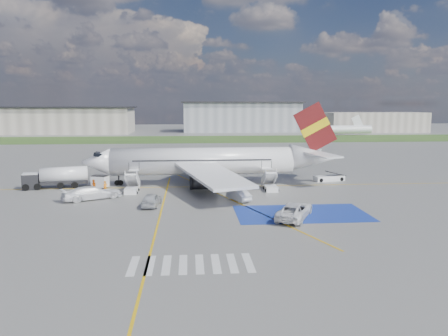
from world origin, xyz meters
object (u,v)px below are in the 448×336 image
(belt_loader, at_px, (329,178))
(airliner, at_px, (213,161))
(fuel_tanker, at_px, (56,179))
(van_white_b, at_px, (92,191))
(car_silver_b, at_px, (239,195))
(car_silver_a, at_px, (151,200))
(gpu_cart, at_px, (100,182))
(van_white_a, at_px, (295,208))

(belt_loader, bearing_deg, airliner, 171.41)
(airliner, distance_m, fuel_tanker, 22.01)
(van_white_b, bearing_deg, belt_loader, -101.43)
(car_silver_b, bearing_deg, car_silver_a, -12.33)
(gpu_cart, xyz_separation_m, car_silver_b, (18.28, -9.43, -0.14))
(gpu_cart, relative_size, belt_loader, 0.48)
(belt_loader, height_order, car_silver_b, belt_loader)
(car_silver_b, bearing_deg, van_white_b, -30.58)
(fuel_tanker, distance_m, van_white_a, 34.56)
(belt_loader, relative_size, van_white_a, 0.91)
(fuel_tanker, bearing_deg, belt_loader, -7.92)
(belt_loader, xyz_separation_m, car_silver_b, (-15.27, -12.57, 0.29))
(car_silver_a, relative_size, van_white_a, 0.79)
(belt_loader, height_order, car_silver_a, car_silver_a)
(car_silver_a, distance_m, van_white_a, 16.37)
(car_silver_a, xyz_separation_m, van_white_b, (-7.54, 4.22, 0.30))
(van_white_a, bearing_deg, airliner, -43.68)
(belt_loader, xyz_separation_m, car_silver_a, (-25.53, -14.62, 0.39))
(van_white_a, distance_m, van_white_b, 24.98)
(gpu_cart, xyz_separation_m, van_white_a, (23.08, -17.87, 0.26))
(airliner, height_order, car_silver_a, airliner)
(airliner, bearing_deg, belt_loader, 4.13)
(car_silver_b, bearing_deg, fuel_tanker, -46.07)
(fuel_tanker, distance_m, gpu_cart, 6.15)
(fuel_tanker, relative_size, van_white_b, 1.61)
(car_silver_a, xyz_separation_m, car_silver_b, (10.27, 2.05, -0.10))
(van_white_b, bearing_deg, airliner, -88.09)
(gpu_cart, relative_size, van_white_a, 0.43)
(van_white_a, relative_size, van_white_b, 1.05)
(airliner, distance_m, van_white_a, 21.17)
(fuel_tanker, distance_m, belt_loader, 39.74)
(belt_loader, bearing_deg, van_white_b, -175.27)
(belt_loader, distance_m, car_silver_a, 29.42)
(airliner, relative_size, car_silver_a, 8.22)
(van_white_a, bearing_deg, van_white_b, 0.81)
(airliner, bearing_deg, gpu_cart, -173.30)
(fuel_tanker, height_order, car_silver_a, fuel_tanker)
(gpu_cart, distance_m, car_silver_a, 14.01)
(fuel_tanker, distance_m, car_silver_b, 26.39)
(belt_loader, bearing_deg, car_silver_b, -153.26)
(car_silver_b, bearing_deg, airliner, -101.04)
(gpu_cart, height_order, car_silver_b, gpu_cart)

